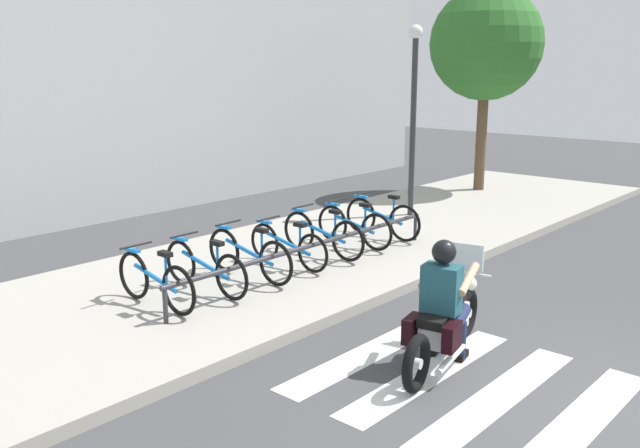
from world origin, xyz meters
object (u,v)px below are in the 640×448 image
at_px(bicycle_3, 288,246).
at_px(bicycle_0, 155,281).
at_px(bicycle_2, 249,255).
at_px(bicycle_4, 323,234).
at_px(motorcycle, 445,323).
at_px(tree_near_rack, 486,44).
at_px(bicycle_1, 205,267).
at_px(street_lamp, 414,104).
at_px(bike_rack, 314,246).
at_px(bicycle_5, 354,226).
at_px(rider, 444,294).
at_px(bicycle_6, 382,218).

bearing_deg(bicycle_3, bicycle_0, -179.97).
distance_m(bicycle_2, bicycle_4, 1.62).
bearing_deg(motorcycle, tree_near_rack, 26.86).
distance_m(motorcycle, bicycle_1, 3.52).
height_order(bicycle_3, tree_near_rack, tree_near_rack).
relative_size(bicycle_4, street_lamp, 0.43).
bearing_deg(bicycle_4, bicycle_0, -180.00).
relative_size(bike_rack, street_lamp, 1.37).
bearing_deg(bicycle_5, street_lamp, 14.57).
distance_m(bicycle_3, bike_rack, 0.56).
bearing_deg(tree_near_rack, bicycle_5, -170.03).
xyz_separation_m(bicycle_2, tree_near_rack, (8.82, 1.12, 3.18)).
height_order(rider, tree_near_rack, tree_near_rack).
height_order(motorcycle, bicycle_0, motorcycle).
xyz_separation_m(bicycle_1, bicycle_4, (2.43, -0.00, 0.01)).
bearing_deg(bicycle_2, bicycle_6, -0.01).
xyz_separation_m(bicycle_5, street_lamp, (2.78, 0.72, 1.93)).
xyz_separation_m(bicycle_1, street_lamp, (6.02, 0.72, 1.94)).
bearing_deg(bicycle_2, bicycle_3, 0.07).
bearing_deg(bicycle_1, street_lamp, 6.83).
bearing_deg(bicycle_3, rider, -108.34).
relative_size(rider, bicycle_5, 0.88).
bearing_deg(bicycle_6, tree_near_rack, 11.38).
height_order(bicycle_3, bike_rack, bicycle_3).
xyz_separation_m(motorcycle, bicycle_5, (2.70, 3.48, 0.06)).
xyz_separation_m(bicycle_6, tree_near_rack, (5.58, 1.12, 3.17)).
bearing_deg(bicycle_4, bicycle_3, 179.91).
relative_size(rider, bike_rack, 0.26).
height_order(motorcycle, bicycle_4, motorcycle).
distance_m(bicycle_0, tree_near_rack, 10.97).
height_order(motorcycle, tree_near_rack, tree_near_rack).
height_order(rider, bicycle_3, rider).
xyz_separation_m(motorcycle, bicycle_1, (-0.54, 3.48, 0.05)).
bearing_deg(bicycle_0, bicycle_3, 0.03).
height_order(bicycle_1, tree_near_rack, tree_near_rack).
bearing_deg(street_lamp, bicycle_3, -170.69).
relative_size(bicycle_2, bicycle_6, 1.07).
bearing_deg(tree_near_rack, motorcycle, -153.14).
bearing_deg(bicycle_5, motorcycle, -127.82).
height_order(bicycle_6, street_lamp, street_lamp).
bearing_deg(bike_rack, tree_near_rack, 11.82).
height_order(bicycle_4, bicycle_5, bicycle_4).
xyz_separation_m(bicycle_3, street_lamp, (4.40, 0.72, 1.95)).
relative_size(bicycle_0, tree_near_rack, 0.32).
bearing_deg(bicycle_1, rider, -82.45).
relative_size(motorcycle, rider, 1.55).
bearing_deg(bicycle_5, bike_rack, -161.15).
distance_m(bicycle_1, tree_near_rack, 10.21).
bearing_deg(rider, motorcycle, 9.49).
xyz_separation_m(rider, bicycle_2, (0.35, 3.50, -0.30)).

